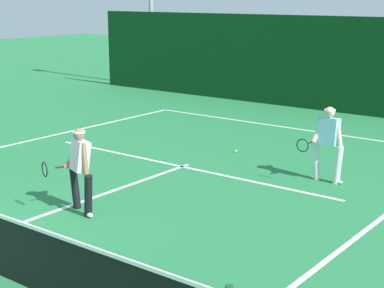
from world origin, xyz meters
The scene contains 7 objects.
court_line_baseline_far centered at (0.00, 11.62, 0.00)m, with size 10.13×0.10×0.01m, color white.
court_line_service centered at (0.00, 6.17, 0.00)m, with size 8.26×0.10×0.01m, color white.
court_line_centre centered at (0.00, 3.20, 0.00)m, with size 0.10×6.40×0.01m, color white.
player_near centered at (0.43, 2.57, 0.89)m, with size 1.06×0.85×1.62m.
player_far centered at (3.24, 7.17, 0.92)m, with size 0.86×0.88×1.67m.
tennis_ball centered at (0.28, 8.09, 0.03)m, with size 0.07×0.07×0.07m, color #D1E033.
back_fence_windscreen centered at (0.00, 14.95, 1.65)m, with size 22.14×0.12×3.29m, color #0A3614.
Camera 1 is at (8.72, -4.84, 3.99)m, focal length 57.24 mm.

